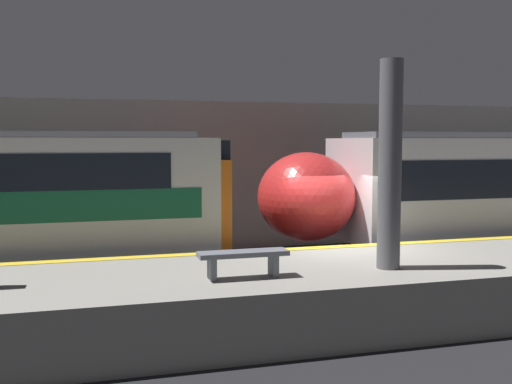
# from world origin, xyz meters

# --- Properties ---
(ground_plane) EXTENTS (120.00, 120.00, 0.00)m
(ground_plane) POSITION_xyz_m (0.00, 0.00, 0.00)
(ground_plane) COLOR black
(platform) EXTENTS (40.00, 3.53, 1.06)m
(platform) POSITION_xyz_m (0.00, -1.76, 0.52)
(platform) COLOR gray
(platform) RESTS_ON ground
(station_rear_barrier) EXTENTS (50.00, 0.15, 4.50)m
(station_rear_barrier) POSITION_xyz_m (0.00, 5.94, 2.25)
(station_rear_barrier) COLOR #9E998E
(station_rear_barrier) RESTS_ON ground
(support_pillar_near) EXTENTS (0.41, 0.41, 3.68)m
(support_pillar_near) POSITION_xyz_m (-0.27, -2.37, 2.89)
(support_pillar_near) COLOR #56565B
(support_pillar_near) RESTS_ON platform
(platform_bench) EXTENTS (1.50, 0.40, 0.45)m
(platform_bench) POSITION_xyz_m (-2.95, -2.40, 1.39)
(platform_bench) COLOR slate
(platform_bench) RESTS_ON platform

